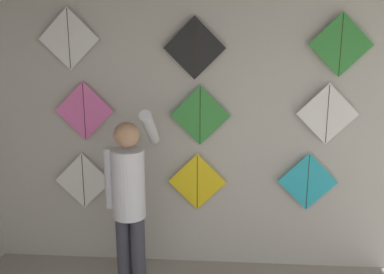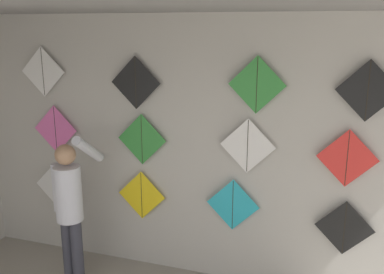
{
  "view_description": "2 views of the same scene",
  "coord_description": "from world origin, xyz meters",
  "px_view_note": "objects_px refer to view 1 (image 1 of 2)",
  "views": [
    {
      "loc": [
        -0.33,
        -0.5,
        2.23
      ],
      "look_at": [
        -0.59,
        3.08,
        1.36
      ],
      "focal_mm": 40.0,
      "sensor_mm": 36.0,
      "label": 1
    },
    {
      "loc": [
        1.35,
        -0.68,
        2.67
      ],
      "look_at": [
        0.11,
        3.08,
        1.64
      ],
      "focal_mm": 40.0,
      "sensor_mm": 36.0,
      "label": 2
    }
  ],
  "objects_px": {
    "shopkeeper": "(129,196)",
    "kite_10": "(341,45)",
    "kite_8": "(69,39)",
    "kite_9": "(195,48)",
    "kite_1": "(197,182)",
    "kite_4": "(84,111)",
    "kite_0": "(83,181)",
    "kite_6": "(327,114)",
    "kite_2": "(308,182)",
    "kite_5": "(200,115)"
  },
  "relations": [
    {
      "from": "shopkeeper",
      "to": "kite_10",
      "type": "height_order",
      "value": "kite_10"
    },
    {
      "from": "kite_8",
      "to": "kite_9",
      "type": "bearing_deg",
      "value": 0.0
    },
    {
      "from": "shopkeeper",
      "to": "kite_9",
      "type": "bearing_deg",
      "value": 63.8
    },
    {
      "from": "kite_9",
      "to": "kite_1",
      "type": "bearing_deg",
      "value": 0.0
    },
    {
      "from": "shopkeeper",
      "to": "kite_4",
      "type": "distance_m",
      "value": 0.99
    },
    {
      "from": "kite_0",
      "to": "kite_6",
      "type": "relative_size",
      "value": 1.0
    },
    {
      "from": "kite_2",
      "to": "kite_9",
      "type": "xyz_separation_m",
      "value": [
        -1.06,
        0.0,
        1.22
      ]
    },
    {
      "from": "kite_0",
      "to": "kite_10",
      "type": "bearing_deg",
      "value": 0.0
    },
    {
      "from": "kite_0",
      "to": "kite_8",
      "type": "height_order",
      "value": "kite_8"
    },
    {
      "from": "kite_1",
      "to": "kite_6",
      "type": "xyz_separation_m",
      "value": [
        1.16,
        0.0,
        0.67
      ]
    },
    {
      "from": "kite_2",
      "to": "kite_6",
      "type": "bearing_deg",
      "value": 0.0
    },
    {
      "from": "kite_4",
      "to": "kite_10",
      "type": "bearing_deg",
      "value": 0.0
    },
    {
      "from": "kite_9",
      "to": "kite_10",
      "type": "relative_size",
      "value": 1.0
    },
    {
      "from": "kite_1",
      "to": "kite_5",
      "type": "relative_size",
      "value": 1.0
    },
    {
      "from": "kite_0",
      "to": "kite_2",
      "type": "xyz_separation_m",
      "value": [
        2.13,
        0.0,
        0.04
      ]
    },
    {
      "from": "shopkeeper",
      "to": "kite_4",
      "type": "xyz_separation_m",
      "value": [
        -0.53,
        0.58,
        0.6
      ]
    },
    {
      "from": "shopkeeper",
      "to": "kite_6",
      "type": "bearing_deg",
      "value": 33.33
    },
    {
      "from": "kite_1",
      "to": "shopkeeper",
      "type": "bearing_deg",
      "value": -131.97
    },
    {
      "from": "kite_9",
      "to": "kite_10",
      "type": "height_order",
      "value": "kite_10"
    },
    {
      "from": "kite_0",
      "to": "kite_1",
      "type": "relative_size",
      "value": 1.0
    },
    {
      "from": "kite_4",
      "to": "kite_8",
      "type": "height_order",
      "value": "kite_8"
    },
    {
      "from": "shopkeeper",
      "to": "kite_6",
      "type": "distance_m",
      "value": 1.88
    },
    {
      "from": "kite_9",
      "to": "kite_0",
      "type": "bearing_deg",
      "value": 180.0
    },
    {
      "from": "kite_4",
      "to": "kite_5",
      "type": "bearing_deg",
      "value": 0.0
    },
    {
      "from": "kite_4",
      "to": "kite_9",
      "type": "height_order",
      "value": "kite_9"
    },
    {
      "from": "kite_1",
      "to": "kite_10",
      "type": "relative_size",
      "value": 1.0
    },
    {
      "from": "shopkeeper",
      "to": "kite_0",
      "type": "height_order",
      "value": "shopkeeper"
    },
    {
      "from": "kite_0",
      "to": "kite_5",
      "type": "height_order",
      "value": "kite_5"
    },
    {
      "from": "kite_8",
      "to": "kite_10",
      "type": "xyz_separation_m",
      "value": [
        2.38,
        0.0,
        -0.05
      ]
    },
    {
      "from": "kite_0",
      "to": "kite_1",
      "type": "distance_m",
      "value": 1.1
    },
    {
      "from": "kite_5",
      "to": "kite_8",
      "type": "bearing_deg",
      "value": 180.0
    },
    {
      "from": "kite_6",
      "to": "kite_9",
      "type": "xyz_separation_m",
      "value": [
        -1.19,
        0.0,
        0.57
      ]
    },
    {
      "from": "kite_8",
      "to": "kite_9",
      "type": "distance_m",
      "value": 1.13
    },
    {
      "from": "kite_5",
      "to": "kite_10",
      "type": "distance_m",
      "value": 1.36
    },
    {
      "from": "kite_0",
      "to": "kite_4",
      "type": "bearing_deg",
      "value": 0.0
    },
    {
      "from": "kite_2",
      "to": "kite_0",
      "type": "bearing_deg",
      "value": 180.0
    },
    {
      "from": "kite_6",
      "to": "kite_8",
      "type": "bearing_deg",
      "value": 180.0
    },
    {
      "from": "shopkeeper",
      "to": "kite_5",
      "type": "distance_m",
      "value": 0.98
    },
    {
      "from": "kite_2",
      "to": "kite_9",
      "type": "height_order",
      "value": "kite_9"
    },
    {
      "from": "kite_2",
      "to": "kite_8",
      "type": "bearing_deg",
      "value": 180.0
    },
    {
      "from": "kite_1",
      "to": "kite_4",
      "type": "xyz_separation_m",
      "value": [
        -1.05,
        0.0,
        0.67
      ]
    },
    {
      "from": "kite_1",
      "to": "kite_5",
      "type": "distance_m",
      "value": 0.64
    },
    {
      "from": "kite_8",
      "to": "kite_5",
      "type": "bearing_deg",
      "value": 0.0
    },
    {
      "from": "kite_4",
      "to": "kite_5",
      "type": "height_order",
      "value": "kite_4"
    },
    {
      "from": "kite_0",
      "to": "kite_9",
      "type": "distance_m",
      "value": 1.66
    },
    {
      "from": "kite_4",
      "to": "kite_9",
      "type": "relative_size",
      "value": 1.0
    },
    {
      "from": "kite_5",
      "to": "kite_1",
      "type": "bearing_deg",
      "value": 180.0
    },
    {
      "from": "kite_1",
      "to": "kite_10",
      "type": "distance_m",
      "value": 1.77
    },
    {
      "from": "kite_1",
      "to": "kite_9",
      "type": "distance_m",
      "value": 1.24
    },
    {
      "from": "kite_2",
      "to": "kite_5",
      "type": "height_order",
      "value": "kite_5"
    }
  ]
}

